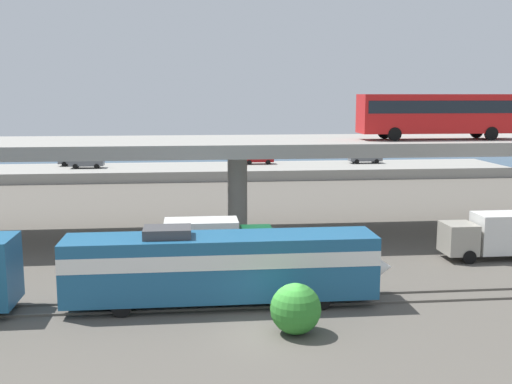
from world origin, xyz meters
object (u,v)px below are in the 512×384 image
parked_car_3 (86,162)px  parked_car_1 (76,160)px  train_locomotive (237,263)px  service_truck_west (215,241)px  parked_car_2 (258,158)px  service_truck_east (496,234)px  transit_bus_on_overpass (438,112)px  parked_car_0 (365,158)px

parked_car_3 → parked_car_1: bearing=123.3°
train_locomotive → parked_car_3: bearing=107.2°
train_locomotive → parked_car_3: size_ratio=3.95×
parked_car_1 → service_truck_west: bearing=-70.1°
parked_car_2 → service_truck_east: bearing=103.3°
service_truck_east → parked_car_3: size_ratio=1.57×
transit_bus_on_overpass → parked_car_2: bearing=-76.4°
parked_car_3 → transit_bus_on_overpass: bearing=-48.6°
train_locomotive → parked_car_0: bearing=67.4°
parked_car_2 → parked_car_3: bearing=5.9°
train_locomotive → transit_bus_on_overpass: bearing=41.5°
service_truck_west → service_truck_east: 18.63m
transit_bus_on_overpass → service_truck_west: (-17.16, -7.23, -7.85)m
transit_bus_on_overpass → parked_car_3: (-32.05, 36.34, -7.40)m
parked_car_0 → parked_car_2: bearing=-2.1°
transit_bus_on_overpass → parked_car_2: size_ratio=2.89×
train_locomotive → service_truck_east: 19.25m
parked_car_2 → parked_car_3: 22.82m
service_truck_east → parked_car_3: (-33.52, 43.57, 0.45)m
parked_car_0 → parked_car_2: size_ratio=1.09×
train_locomotive → parked_car_3: 53.19m
service_truck_east → parked_car_1: service_truck_east is taller
service_truck_west → parked_car_1: (-16.78, 46.45, 0.45)m
transit_bus_on_overpass → parked_car_0: (5.54, 38.15, -7.40)m
transit_bus_on_overpass → service_truck_east: transit_bus_on_overpass is taller
parked_car_0 → parked_car_3: bearing=2.8°
train_locomotive → service_truck_east: size_ratio=2.51×
parked_car_2 → service_truck_west: bearing=80.4°
parked_car_1 → parked_car_3: (1.89, -2.89, -0.00)m
train_locomotive → parked_car_2: train_locomotive is taller
transit_bus_on_overpass → service_truck_west: size_ratio=1.76×
train_locomotive → service_truck_west: (-0.81, 7.26, -0.55)m
parked_car_2 → train_locomotive: bearing=82.5°
parked_car_1 → train_locomotive: bearing=-71.9°
service_truck_east → parked_car_0: bearing=-95.1°
service_truck_east → parked_car_1: (-35.41, 46.45, 0.45)m
train_locomotive → parked_car_0: (21.89, 52.64, -0.11)m
parked_car_0 → parked_car_1: same height
parked_car_0 → parked_car_3: (-37.58, -1.81, -0.00)m
parked_car_0 → transit_bus_on_overpass: bearing=81.7°
parked_car_0 → parked_car_1: bearing=-1.6°
train_locomotive → parked_car_2: bearing=82.5°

